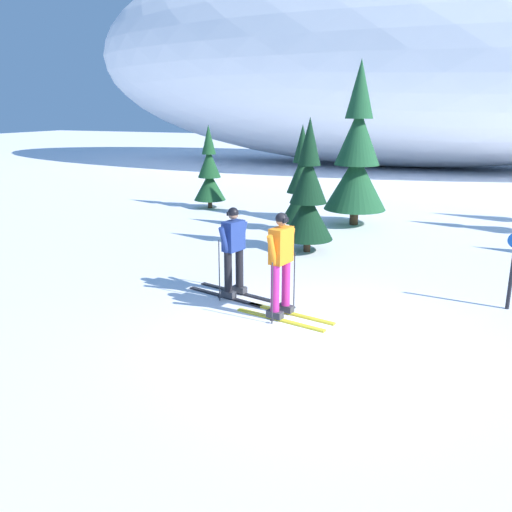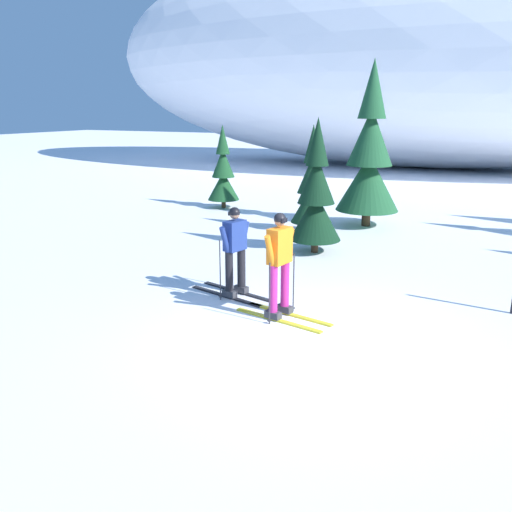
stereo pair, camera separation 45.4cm
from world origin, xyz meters
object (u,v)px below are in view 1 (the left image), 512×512
skier_orange_jacket (281,262)px  pine_tree_center_left (308,197)px  pine_tree_left (301,188)px  pine_tree_center (357,158)px  skier_navy_jacket (233,250)px  pine_tree_far_left (209,174)px

skier_orange_jacket → pine_tree_center_left: (-0.89, 4.33, 0.41)m
pine_tree_left → pine_tree_center_left: 2.21m
pine_tree_center → skier_orange_jacket: bearing=-86.3°
skier_navy_jacket → pine_tree_center_left: pine_tree_center_left is taller
pine_tree_center_left → pine_tree_center: 3.71m
pine_tree_far_left → pine_tree_center_left: (5.07, -4.41, 0.15)m
pine_tree_far_left → pine_tree_center: size_ratio=0.60×
skier_orange_jacket → pine_tree_center: bearing=93.7°
skier_navy_jacket → pine_tree_center: 7.46m
skier_navy_jacket → pine_tree_left: pine_tree_left is taller
skier_orange_jacket → pine_tree_center: (-0.52, 7.96, 1.07)m
pine_tree_center → skier_navy_jacket: bearing=-95.3°
skier_orange_jacket → skier_navy_jacket: size_ratio=1.02×
pine_tree_far_left → skier_navy_jacket: bearing=-59.6°
skier_navy_jacket → pine_tree_left: bearing=95.3°
skier_orange_jacket → pine_tree_center: 8.05m
skier_navy_jacket → pine_tree_left: 5.78m
pine_tree_left → pine_tree_center_left: bearing=-67.6°
pine_tree_far_left → pine_tree_center: (5.44, -0.77, 0.82)m
skier_orange_jacket → pine_tree_left: pine_tree_left is taller
skier_navy_jacket → pine_tree_center_left: (0.30, 3.71, 0.47)m
skier_navy_jacket → pine_tree_center: bearing=84.7°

